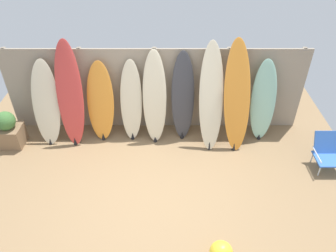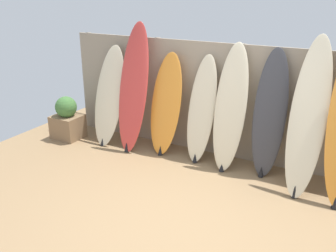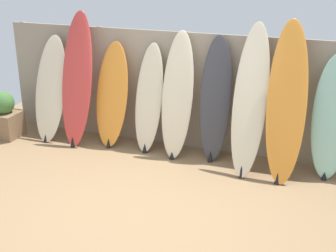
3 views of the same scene
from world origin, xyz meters
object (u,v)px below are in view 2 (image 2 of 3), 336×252
Objects in this scene: surfboard_orange_2 at (166,105)px; surfboard_charcoal_5 at (270,115)px; planter_box at (67,120)px; surfboard_cream_0 at (109,97)px; surfboard_red_1 at (133,89)px; surfboard_cream_4 at (230,108)px; surfboard_cream_6 at (308,118)px; surfboard_cream_3 at (202,110)px.

surfboard_charcoal_5 is at bearing 1.36° from surfboard_orange_2.
planter_box is (-3.48, -0.36, -0.56)m from surfboard_charcoal_5.
surfboard_orange_2 is at bearing 4.06° from surfboard_cream_0.
surfboard_red_1 is 1.64m from surfboard_cream_4.
surfboard_charcoal_5 is at bearing 6.11° from surfboard_cream_4.
surfboard_cream_6 is (3.24, -0.08, 0.18)m from surfboard_cream_0.
surfboard_orange_2 is 0.89× the size of surfboard_charcoal_5.
surfboard_red_1 is at bearing 178.71° from surfboard_cream_6.
surfboard_orange_2 is 2.19m from surfboard_cream_6.
surfboard_orange_2 is 1.92m from planter_box.
surfboard_charcoal_5 is at bearing 3.41° from surfboard_red_1.
surfboard_red_1 is (0.51, -0.02, 0.21)m from surfboard_cream_0.
surfboard_orange_2 is 1.09m from surfboard_cream_4.
surfboard_red_1 is 1.27× the size of surfboard_cream_3.
planter_box is (-0.78, -0.25, -0.47)m from surfboard_cream_0.
surfboard_cream_0 is at bearing -175.94° from surfboard_orange_2.
surfboard_cream_6 reaches higher than planter_box.
surfboard_cream_3 is (1.16, 0.12, -0.22)m from surfboard_red_1.
surfboard_red_1 is at bearing -176.59° from surfboard_charcoal_5.
planter_box is at bearing -170.06° from surfboard_orange_2.
surfboard_orange_2 is (0.55, 0.09, -0.22)m from surfboard_red_1.
surfboard_orange_2 is at bearing 175.99° from surfboard_cream_6.
surfboard_cream_3 is at bearing 5.95° from surfboard_red_1.
surfboard_charcoal_5 is (1.64, 0.04, 0.10)m from surfboard_orange_2.
surfboard_orange_2 is at bearing 178.91° from surfboard_cream_4.
planter_box is (-1.29, -0.23, -0.68)m from surfboard_red_1.
surfboard_cream_0 is 2.16× the size of planter_box.
surfboard_orange_2 reaches higher than planter_box.
surfboard_cream_4 reaches higher than planter_box.
surfboard_cream_0 is 2.71m from surfboard_charcoal_5.
surfboard_charcoal_5 is at bearing 2.42° from surfboard_cream_0.
surfboard_cream_3 is at bearing 3.58° from surfboard_cream_0.
surfboard_cream_6 is 4.07m from planter_box.
surfboard_red_1 is 2.73m from surfboard_cream_6.
surfboard_cream_6 is (1.09, -0.13, 0.08)m from surfboard_cream_4.
surfboard_cream_0 is 1.01× the size of surfboard_cream_3.
planter_box is at bearing -174.11° from surfboard_cream_4.
planter_box is (-1.84, -0.32, -0.46)m from surfboard_orange_2.
surfboard_orange_2 is 0.80× the size of surfboard_cream_6.
surfboard_cream_4 is (2.15, 0.05, 0.10)m from surfboard_cream_0.
surfboard_charcoal_5 is at bearing 5.92° from planter_box.
surfboard_cream_4 is 2.42× the size of planter_box.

